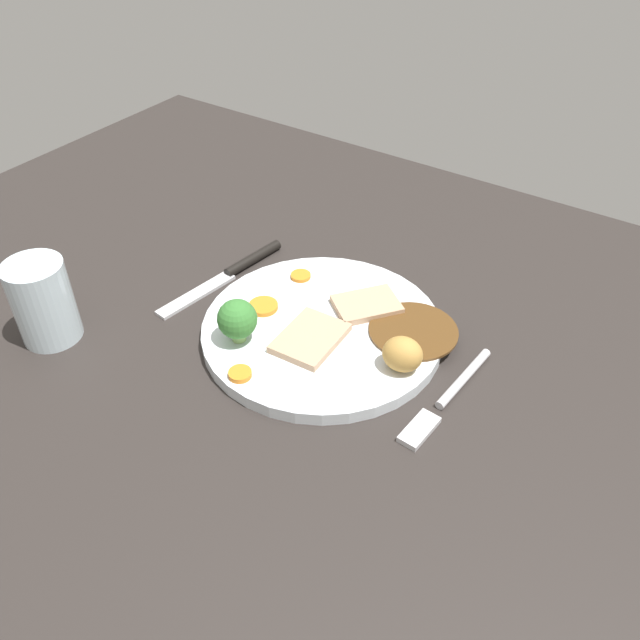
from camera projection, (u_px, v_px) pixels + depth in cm
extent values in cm
cube|color=#2B2623|center=(317.00, 345.00, 71.56)|extent=(120.00, 84.00, 3.60)
cylinder|color=white|center=(320.00, 332.00, 69.38)|extent=(25.39, 25.39, 1.40)
cylinder|color=#563819|center=(413.00, 331.00, 68.30)|extent=(9.32, 9.32, 0.30)
cube|color=tan|center=(310.00, 338.00, 67.02)|extent=(5.99, 7.83, 0.80)
cube|color=tan|center=(367.00, 305.00, 71.23)|extent=(8.03, 8.38, 0.80)
ellipsoid|color=#BC8C42|center=(403.00, 354.00, 63.14)|extent=(4.43, 3.95, 3.52)
cylinder|color=orange|center=(263.00, 306.00, 71.26)|extent=(3.18, 3.18, 0.52)
cylinder|color=orange|center=(301.00, 276.00, 75.70)|extent=(2.30, 2.30, 0.43)
cylinder|color=orange|center=(240.00, 374.00, 63.18)|extent=(2.27, 2.27, 0.54)
cylinder|color=#8CB766|center=(239.00, 335.00, 67.08)|extent=(1.46, 1.46, 1.27)
sphere|color=#387A33|center=(237.00, 319.00, 65.76)|extent=(4.08, 4.08, 4.08)
cylinder|color=silver|center=(464.00, 378.00, 64.47)|extent=(1.60, 9.54, 0.90)
cube|color=silver|center=(419.00, 430.00, 59.58)|extent=(2.33, 4.64, 0.60)
cylinder|color=black|center=(253.00, 258.00, 80.22)|extent=(2.32, 8.58, 1.20)
cube|color=silver|center=(196.00, 294.00, 75.30)|extent=(3.09, 10.63, 0.40)
cylinder|color=silver|center=(43.00, 302.00, 67.26)|extent=(6.13, 6.13, 9.02)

